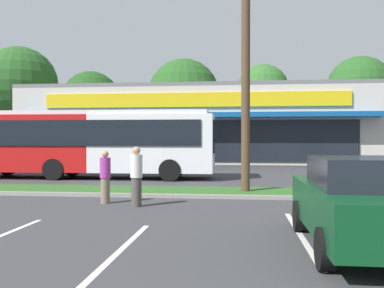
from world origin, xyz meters
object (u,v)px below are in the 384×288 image
at_px(city_bus, 83,142).
at_px(car_1, 360,203).
at_px(pedestrian_near_bench, 136,176).
at_px(pedestrian_mid, 105,177).
at_px(utility_pole, 242,22).

relative_size(city_bus, car_1, 3.00).
relative_size(city_bus, pedestrian_near_bench, 7.57).
distance_m(car_1, pedestrian_mid, 7.62).
relative_size(car_1, pedestrian_near_bench, 2.53).
distance_m(pedestrian_near_bench, pedestrian_mid, 1.17).
distance_m(utility_pole, pedestrian_near_bench, 6.60).
bearing_deg(utility_pole, pedestrian_near_bench, -135.50).
bearing_deg(pedestrian_near_bench, city_bus, 92.54).
distance_m(city_bus, pedestrian_near_bench, 9.46).
bearing_deg(city_bus, utility_pole, -35.15).
height_order(city_bus, car_1, city_bus).
relative_size(city_bus, pedestrian_mid, 8.18).
relative_size(utility_pole, pedestrian_near_bench, 6.57).
xyz_separation_m(city_bus, pedestrian_near_bench, (4.70, -8.16, -0.91)).
bearing_deg(pedestrian_mid, city_bus, 71.87).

